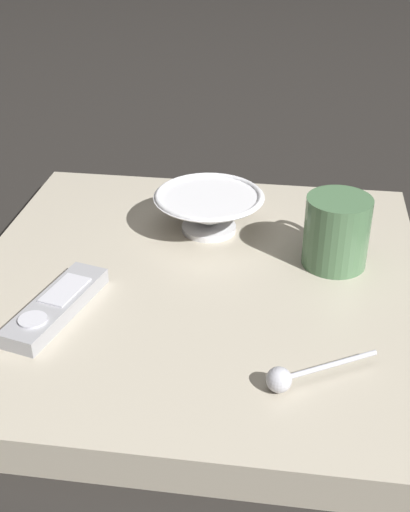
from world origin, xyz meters
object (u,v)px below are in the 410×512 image
object	(u,v)px
teaspoon	(287,377)
tv_remote_near	(56,306)
coffee_mug	(336,231)
cereal_bowl	(210,210)

from	to	relation	value
teaspoon	tv_remote_near	world-z (taller)	teaspoon
coffee_mug	teaspoon	distance (m)	0.27
cereal_bowl	teaspoon	distance (m)	0.36
cereal_bowl	tv_remote_near	size ratio (longest dim) A/B	0.91
teaspoon	coffee_mug	bearing A→B (deg)	-11.39
cereal_bowl	coffee_mug	xyz separation A→B (m)	(-0.07, -0.18, 0.01)
cereal_bowl	coffee_mug	bearing A→B (deg)	-110.87
coffee_mug	tv_remote_near	size ratio (longest dim) A/B	0.69
cereal_bowl	tv_remote_near	distance (m)	0.29
coffee_mug	teaspoon	world-z (taller)	coffee_mug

